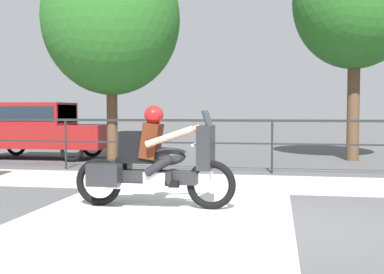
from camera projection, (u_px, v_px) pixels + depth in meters
ground_plane at (268, 223)px, 6.24m from camera, size 120.00×120.00×0.00m
sidewalk_band at (271, 184)px, 9.59m from camera, size 44.00×2.40×0.01m
crosswalk_band at (151, 222)px, 6.31m from camera, size 3.68×6.00×0.01m
fence_railing at (272, 131)px, 11.12m from camera, size 36.00×0.05×1.26m
motorcycle at (154, 162)px, 7.22m from camera, size 2.48×0.76×1.54m
parked_car at (39, 127)px, 14.64m from camera, size 4.23×1.67×1.70m
tree_behind_sign at (355, 1)px, 13.87m from camera, size 3.58×3.58×6.61m
tree_behind_car at (111, 20)px, 13.42m from camera, size 3.84×3.84×6.13m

